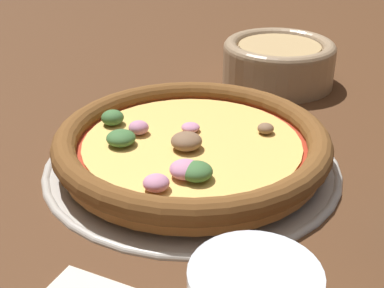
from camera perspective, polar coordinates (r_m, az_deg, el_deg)
ground_plane at (r=0.54m, az=-0.00°, el=-2.30°), size 3.00×3.00×0.00m
pizza_tray at (r=0.54m, az=-0.00°, el=-1.99°), size 0.30×0.30×0.01m
pizza at (r=0.53m, az=-0.07°, el=-0.01°), size 0.27×0.27×0.03m
bowl_near at (r=0.75m, az=9.22°, el=8.79°), size 0.15×0.15×0.06m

